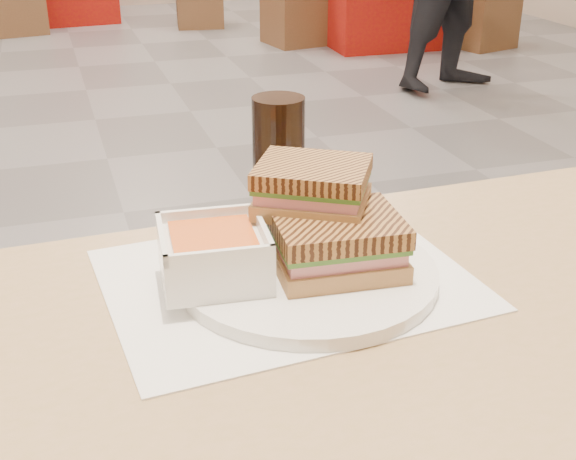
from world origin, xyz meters
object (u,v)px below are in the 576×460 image
object	(u,v)px
main_table	(424,436)
panini_lower	(337,243)
bg_chair_2r	(199,0)
plate	(308,274)
bg_chair_1l	(296,13)
bg_chair_2l	(17,5)
cola_glass	(279,152)
bg_chair_1r	(481,15)
soup_bowl	(214,256)

from	to	relation	value
main_table	panini_lower	bearing A→B (deg)	108.23
panini_lower	bg_chair_2r	size ratio (longest dim) A/B	0.34
plate	bg_chair_1l	world-z (taller)	plate
bg_chair_2l	cola_glass	bearing A→B (deg)	-85.59
bg_chair_2l	bg_chair_2r	distance (m)	1.44
panini_lower	cola_glass	distance (m)	0.23
plate	bg_chair_1r	bearing A→B (deg)	56.57
bg_chair_1r	soup_bowl	bearing A→B (deg)	-124.42
main_table	cola_glass	xyz separation A→B (m)	(-0.04, 0.37, 0.19)
panini_lower	bg_chair_2l	distance (m)	5.89
main_table	bg_chair_2l	xyz separation A→B (m)	(-0.48, 5.99, -0.42)
bg_chair_2r	bg_chair_1l	bearing A→B (deg)	-60.11
soup_bowl	bg_chair_2l	size ratio (longest dim) A/B	0.27
soup_bowl	bg_chair_2r	distance (m)	5.83
panini_lower	bg_chair_1l	xyz separation A→B (m)	(1.54, 4.78, -0.57)
panini_lower	cola_glass	size ratio (longest dim) A/B	0.97
bg_chair_2l	bg_chair_2r	xyz separation A→B (m)	(1.43, -0.14, -0.01)
main_table	bg_chair_1r	xyz separation A→B (m)	(2.74, 4.41, -0.41)
bg_chair_2r	bg_chair_2l	bearing A→B (deg)	174.50
bg_chair_2l	bg_chair_1r	bearing A→B (deg)	-26.15
bg_chair_2r	panini_lower	bearing A→B (deg)	-99.95
main_table	panini_lower	distance (m)	0.22
main_table	bg_chair_2l	size ratio (longest dim) A/B	2.73
main_table	bg_chair_1r	bearing A→B (deg)	58.18
main_table	soup_bowl	distance (m)	0.28
bg_chair_1l	panini_lower	bearing A→B (deg)	-107.82
panini_lower	bg_chair_2r	distance (m)	5.83
panini_lower	cola_glass	bearing A→B (deg)	88.91
bg_chair_1l	bg_chair_1r	bearing A→B (deg)	-22.19
cola_glass	bg_chair_2l	xyz separation A→B (m)	(-0.43, 5.62, -0.61)
main_table	bg_chair_2l	bearing A→B (deg)	94.54
plate	bg_chair_1r	world-z (taller)	plate
main_table	bg_chair_2r	world-z (taller)	main_table
soup_bowl	bg_chair_2l	xyz separation A→B (m)	(-0.30, 5.83, -0.57)
soup_bowl	bg_chair_1r	world-z (taller)	soup_bowl
soup_bowl	bg_chair_2l	bearing A→B (deg)	92.93
bg_chair_1l	bg_chair_2r	bearing A→B (deg)	119.89
soup_bowl	bg_chair_1l	distance (m)	5.08
main_table	soup_bowl	xyz separation A→B (m)	(-0.18, 0.16, 0.16)
bg_chair_1r	bg_chair_2l	world-z (taller)	bg_chair_1r
cola_glass	bg_chair_2l	size ratio (longest dim) A/B	0.33
bg_chair_2l	panini_lower	bearing A→B (deg)	-85.80
panini_lower	bg_chair_2l	world-z (taller)	panini_lower
cola_glass	bg_chair_1r	distance (m)	4.94
bg_chair_2r	main_table	bearing A→B (deg)	-99.27
soup_bowl	bg_chair_2r	world-z (taller)	soup_bowl
bg_chair_1r	bg_chair_2r	bearing A→B (deg)	141.07
plate	bg_chair_2l	xyz separation A→B (m)	(-0.40, 5.84, -0.54)
soup_bowl	panini_lower	distance (m)	0.13
cola_glass	bg_chair_2l	distance (m)	5.67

